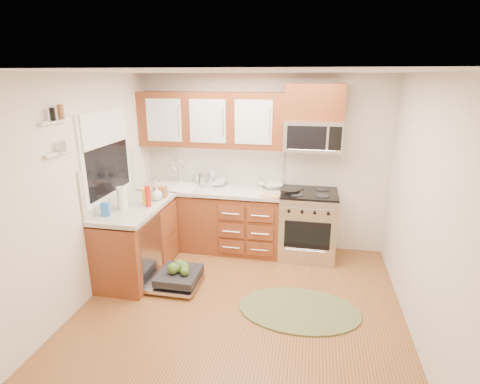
% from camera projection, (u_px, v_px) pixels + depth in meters
% --- Properties ---
extents(floor, '(3.50, 3.50, 0.00)m').
position_uv_depth(floor, '(240.00, 308.00, 4.15)').
color(floor, brown).
rests_on(floor, ground).
extents(ceiling, '(3.50, 3.50, 0.00)m').
position_uv_depth(ceiling, '(241.00, 71.00, 3.41)').
color(ceiling, white).
rests_on(ceiling, ground).
extents(wall_back, '(3.50, 0.04, 2.50)m').
position_uv_depth(wall_back, '(264.00, 163.00, 5.42)').
color(wall_back, beige).
rests_on(wall_back, ground).
extents(wall_front, '(3.50, 0.04, 2.50)m').
position_uv_depth(wall_front, '(182.00, 298.00, 2.14)').
color(wall_front, beige).
rests_on(wall_front, ground).
extents(wall_left, '(0.04, 3.50, 2.50)m').
position_uv_depth(wall_left, '(84.00, 191.00, 4.10)').
color(wall_left, beige).
rests_on(wall_left, ground).
extents(wall_right, '(0.04, 3.50, 2.50)m').
position_uv_depth(wall_right, '(426.00, 213.00, 3.46)').
color(wall_right, beige).
rests_on(wall_right, ground).
extents(base_cabinet_back, '(2.05, 0.60, 0.85)m').
position_uv_depth(base_cabinet_back, '(211.00, 220.00, 5.52)').
color(base_cabinet_back, '#622916').
rests_on(base_cabinet_back, ground).
extents(base_cabinet_left, '(0.60, 1.25, 0.85)m').
position_uv_depth(base_cabinet_left, '(137.00, 242.00, 4.78)').
color(base_cabinet_left, '#622916').
rests_on(base_cabinet_left, ground).
extents(countertop_back, '(2.07, 0.64, 0.05)m').
position_uv_depth(countertop_back, '(210.00, 190.00, 5.37)').
color(countertop_back, beige).
rests_on(countertop_back, base_cabinet_back).
extents(countertop_left, '(0.64, 1.27, 0.05)m').
position_uv_depth(countertop_left, '(135.00, 207.00, 4.64)').
color(countertop_left, beige).
rests_on(countertop_left, base_cabinet_left).
extents(backsplash_back, '(2.05, 0.02, 0.57)m').
position_uv_depth(backsplash_back, '(215.00, 164.00, 5.55)').
color(backsplash_back, beige).
rests_on(backsplash_back, ground).
extents(backsplash_left, '(0.02, 1.25, 0.57)m').
position_uv_depth(backsplash_left, '(110.00, 182.00, 4.60)').
color(backsplash_left, beige).
rests_on(backsplash_left, ground).
extents(upper_cabinets, '(2.05, 0.35, 0.75)m').
position_uv_depth(upper_cabinets, '(211.00, 120.00, 5.20)').
color(upper_cabinets, '#622916').
rests_on(upper_cabinets, ground).
extents(cabinet_over_mw, '(0.76, 0.35, 0.47)m').
position_uv_depth(cabinet_over_mw, '(315.00, 102.00, 4.87)').
color(cabinet_over_mw, '#622916').
rests_on(cabinet_over_mw, ground).
extents(range, '(0.76, 0.64, 0.95)m').
position_uv_depth(range, '(308.00, 224.00, 5.22)').
color(range, silver).
rests_on(range, ground).
extents(microwave, '(0.76, 0.38, 0.40)m').
position_uv_depth(microwave, '(313.00, 136.00, 4.97)').
color(microwave, silver).
rests_on(microwave, ground).
extents(sink, '(0.62, 0.50, 0.26)m').
position_uv_depth(sink, '(175.00, 194.00, 5.47)').
color(sink, white).
rests_on(sink, ground).
extents(dishwasher, '(0.70, 0.60, 0.20)m').
position_uv_depth(dishwasher, '(176.00, 278.00, 4.56)').
color(dishwasher, silver).
rests_on(dishwasher, ground).
extents(window, '(0.03, 1.05, 1.05)m').
position_uv_depth(window, '(106.00, 155.00, 4.48)').
color(window, white).
rests_on(window, ground).
extents(window_blind, '(0.02, 0.96, 0.40)m').
position_uv_depth(window_blind, '(105.00, 128.00, 4.37)').
color(window_blind, white).
rests_on(window_blind, ground).
extents(shelf_upper, '(0.04, 0.40, 0.03)m').
position_uv_depth(shelf_upper, '(55.00, 121.00, 3.53)').
color(shelf_upper, white).
rests_on(shelf_upper, ground).
extents(shelf_lower, '(0.04, 0.40, 0.03)m').
position_uv_depth(shelf_lower, '(59.00, 153.00, 3.62)').
color(shelf_lower, white).
rests_on(shelf_lower, ground).
extents(rug, '(1.34, 0.88, 0.02)m').
position_uv_depth(rug, '(299.00, 310.00, 4.10)').
color(rug, '#595F36').
rests_on(rug, ground).
extents(skillet, '(0.32, 0.32, 0.05)m').
position_uv_depth(skillet, '(290.00, 191.00, 5.06)').
color(skillet, black).
rests_on(skillet, range).
extents(stock_pot, '(0.28, 0.28, 0.13)m').
position_uv_depth(stock_pot, '(208.00, 182.00, 5.43)').
color(stock_pot, silver).
rests_on(stock_pot, countertop_back).
extents(cutting_board, '(0.29, 0.21, 0.02)m').
position_uv_depth(cutting_board, '(270.00, 196.00, 4.99)').
color(cutting_board, tan).
rests_on(cutting_board, countertop_back).
extents(canister, '(0.11, 0.11, 0.15)m').
position_uv_depth(canister, '(198.00, 178.00, 5.58)').
color(canister, silver).
rests_on(canister, countertop_back).
extents(paper_towel_roll, '(0.15, 0.15, 0.27)m').
position_uv_depth(paper_towel_roll, '(122.00, 198.00, 4.47)').
color(paper_towel_roll, white).
rests_on(paper_towel_roll, countertop_left).
extents(mustard_bottle, '(0.08, 0.08, 0.20)m').
position_uv_depth(mustard_bottle, '(145.00, 197.00, 4.64)').
color(mustard_bottle, yellow).
rests_on(mustard_bottle, countertop_left).
extents(red_bottle, '(0.07, 0.07, 0.26)m').
position_uv_depth(red_bottle, '(148.00, 197.00, 4.55)').
color(red_bottle, red).
rests_on(red_bottle, countertop_left).
extents(wooden_box, '(0.15, 0.11, 0.15)m').
position_uv_depth(wooden_box, '(161.00, 192.00, 4.93)').
color(wooden_box, brown).
rests_on(wooden_box, countertop_left).
extents(blue_carton, '(0.10, 0.07, 0.15)m').
position_uv_depth(blue_carton, '(105.00, 209.00, 4.27)').
color(blue_carton, blue).
rests_on(blue_carton, countertop_left).
extents(bowl_a, '(0.36, 0.36, 0.07)m').
position_uv_depth(bowl_a, '(272.00, 186.00, 5.34)').
color(bowl_a, '#999999').
rests_on(bowl_a, countertop_back).
extents(bowl_b, '(0.40, 0.40, 0.10)m').
position_uv_depth(bowl_b, '(216.00, 182.00, 5.47)').
color(bowl_b, '#999999').
rests_on(bowl_b, countertop_back).
extents(cup, '(0.12, 0.12, 0.09)m').
position_uv_depth(cup, '(262.00, 183.00, 5.41)').
color(cup, '#999999').
rests_on(cup, countertop_back).
extents(soap_bottle_a, '(0.13, 0.13, 0.27)m').
position_uv_depth(soap_bottle_a, '(212.00, 175.00, 5.55)').
color(soap_bottle_a, '#999999').
rests_on(soap_bottle_a, countertop_back).
extents(soap_bottle_b, '(0.10, 0.11, 0.20)m').
position_uv_depth(soap_bottle_b, '(156.00, 187.00, 5.04)').
color(soap_bottle_b, '#999999').
rests_on(soap_bottle_b, countertop_left).
extents(soap_bottle_c, '(0.17, 0.17, 0.18)m').
position_uv_depth(soap_bottle_c, '(157.00, 193.00, 4.81)').
color(soap_bottle_c, '#999999').
rests_on(soap_bottle_c, countertop_left).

